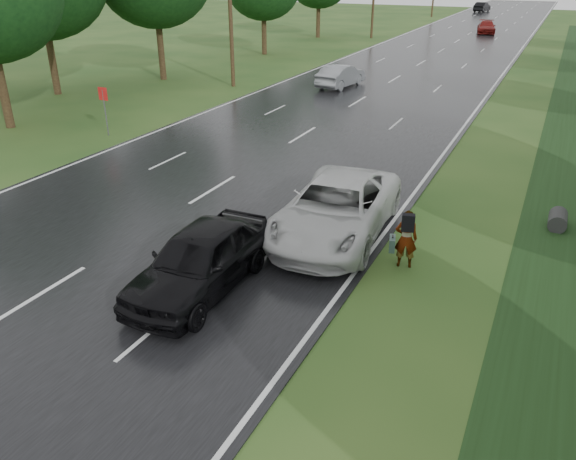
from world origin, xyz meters
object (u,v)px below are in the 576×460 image
at_px(white_pickup, 336,209).
at_px(dark_sedan, 200,260).
at_px(road_sign, 104,101).
at_px(silver_sedan, 341,76).
at_px(pedestrian, 405,238).

height_order(white_pickup, dark_sedan, white_pickup).
xyz_separation_m(road_sign, dark_sedan, (12.00, -10.00, -0.77)).
bearing_deg(road_sign, white_pickup, -21.90).
bearing_deg(white_pickup, road_sign, 154.36).
distance_m(white_pickup, silver_sedan, 22.76).
relative_size(pedestrian, white_pickup, 0.27).
distance_m(pedestrian, white_pickup, 2.56).
distance_m(dark_sedan, silver_sedan, 26.43).
xyz_separation_m(white_pickup, dark_sedan, (-1.92, -4.40, -0.03)).
bearing_deg(silver_sedan, road_sign, 75.99).
xyz_separation_m(pedestrian, silver_sedan, (-10.29, 22.31, -0.08)).
xyz_separation_m(dark_sedan, silver_sedan, (-6.00, 25.74, -0.10)).
bearing_deg(road_sign, silver_sedan, 69.14).
xyz_separation_m(white_pickup, silver_sedan, (-7.92, 21.34, -0.13)).
bearing_deg(silver_sedan, white_pickup, 117.22).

